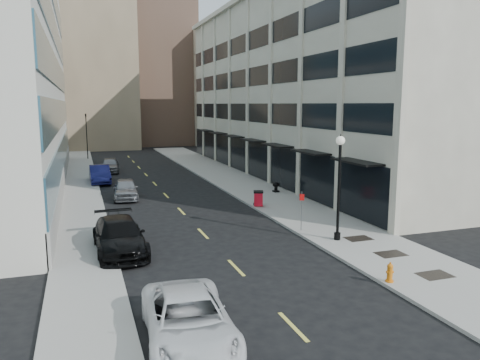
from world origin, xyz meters
TOP-DOWN VIEW (x-y plane):
  - ground at (0.00, 0.00)m, footprint 160.00×160.00m
  - sidewalk_right at (7.50, 20.00)m, footprint 5.00×80.00m
  - sidewalk_left at (-6.50, 20.00)m, footprint 3.00×80.00m
  - building_right at (16.94, 26.99)m, footprint 15.30×46.50m
  - skyline_tan_near at (-4.00, 68.00)m, footprint 14.00×18.00m
  - skyline_brown at (8.00, 72.00)m, footprint 12.00×16.00m
  - skyline_tan_far at (-14.00, 78.00)m, footprint 12.00×14.00m
  - skyline_stone at (18.00, 66.00)m, footprint 10.00×14.00m
  - grate_near at (7.60, -2.00)m, footprint 1.40×1.00m
  - grate_mid at (7.60, 1.00)m, footprint 1.40×1.00m
  - grate_far at (7.60, 3.80)m, footprint 1.40×1.00m
  - road_centerline at (0.00, 17.00)m, footprint 0.15×68.20m
  - traffic_signal at (-5.50, 48.00)m, footprint 0.66×0.66m
  - car_white_van at (-3.55, -4.00)m, footprint 2.98×5.79m
  - car_black_pickup at (-4.80, 6.00)m, footprint 2.55×5.89m
  - car_silver_sedan at (-3.20, 19.68)m, footprint 2.23×4.77m
  - car_blue_sedan at (-4.80, 28.00)m, footprint 1.85×5.11m
  - car_grey_sedan at (-3.43, 35.00)m, footprint 2.33×4.84m
  - fire_hydrant at (5.30, -2.00)m, footprint 0.33×0.33m
  - trash_bin at (5.40, 13.15)m, footprint 0.86×0.86m
  - lamppost at (6.40, 4.00)m, footprint 0.47×0.47m
  - sign_post at (5.40, 6.30)m, footprint 0.26×0.13m
  - urn_planter at (8.76, 17.79)m, footprint 0.60×0.60m

SIDE VIEW (x-z plane):
  - ground at x=0.00m, z-range 0.00..0.00m
  - road_centerline at x=0.00m, z-range 0.00..0.01m
  - sidewalk_right at x=7.50m, z-range 0.00..0.15m
  - sidewalk_left at x=-6.50m, z-range 0.00..0.15m
  - grate_near at x=7.60m, z-range 0.15..0.16m
  - grate_mid at x=7.60m, z-range 0.15..0.16m
  - grate_far at x=7.60m, z-range 0.15..0.16m
  - fire_hydrant at x=5.30m, z-range 0.14..0.96m
  - urn_planter at x=8.76m, z-range 0.24..1.07m
  - trash_bin at x=5.40m, z-range 0.19..1.29m
  - car_white_van at x=-3.55m, z-range 0.00..1.56m
  - car_silver_sedan at x=-3.20m, z-range 0.00..1.58m
  - car_grey_sedan at x=-3.43m, z-range 0.00..1.60m
  - car_blue_sedan at x=-4.80m, z-range 0.00..1.68m
  - car_black_pickup at x=-4.80m, z-range 0.00..1.69m
  - sign_post at x=5.40m, z-range 0.49..2.78m
  - lamppost at x=6.40m, z-range 0.65..6.34m
  - traffic_signal at x=-5.50m, z-range 2.23..9.21m
  - building_right at x=16.94m, z-range -0.13..18.12m
  - skyline_stone at x=18.00m, z-range 0.00..20.00m
  - skyline_tan_far at x=-14.00m, z-range 0.00..22.00m
  - skyline_tan_near at x=-4.00m, z-range 0.00..28.00m
  - skyline_brown at x=8.00m, z-range 0.00..34.00m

